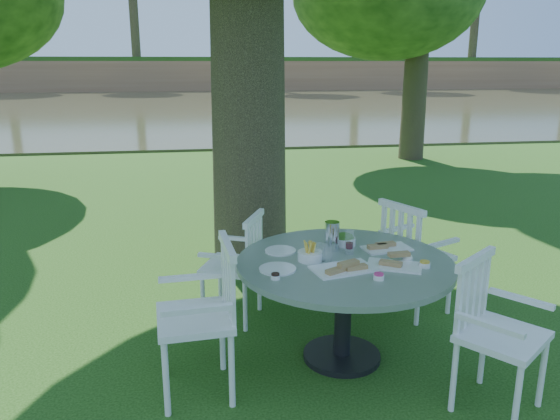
# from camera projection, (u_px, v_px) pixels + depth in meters

# --- Properties ---
(ground) EXTENTS (140.00, 140.00, 0.00)m
(ground) POSITION_uv_depth(u_px,v_px,m) (284.00, 310.00, 4.76)
(ground) COLOR #133B0C
(ground) RESTS_ON ground
(table) EXTENTS (1.51, 1.51, 0.76)m
(table) POSITION_uv_depth(u_px,v_px,m) (344.00, 278.00, 3.82)
(table) COLOR black
(table) RESTS_ON ground
(chair_ne) EXTENTS (0.63, 0.64, 0.98)m
(chair_ne) POSITION_uv_depth(u_px,v_px,m) (409.00, 249.00, 4.56)
(chair_ne) COLOR white
(chair_ne) RESTS_ON ground
(chair_nw) EXTENTS (0.58, 0.59, 0.91)m
(chair_nw) POSITION_uv_depth(u_px,v_px,m) (242.00, 259.00, 4.46)
(chair_nw) COLOR white
(chair_nw) RESTS_ON ground
(chair_sw) EXTENTS (0.51, 0.54, 1.01)m
(chair_sw) POSITION_uv_depth(u_px,v_px,m) (210.00, 306.00, 3.46)
(chair_sw) COLOR white
(chair_sw) RESTS_ON ground
(chair_se) EXTENTS (0.66, 0.65, 0.95)m
(chair_se) POSITION_uv_depth(u_px,v_px,m) (488.00, 321.00, 3.32)
(chair_se) COLOR white
(chair_se) RESTS_ON ground
(tableware) EXTENTS (1.17, 0.82, 0.21)m
(tableware) POSITION_uv_depth(u_px,v_px,m) (338.00, 252.00, 3.84)
(tableware) COLOR white
(tableware) RESTS_ON table
(river) EXTENTS (100.00, 28.00, 0.12)m
(river) POSITION_uv_depth(u_px,v_px,m) (206.00, 107.00, 26.68)
(river) COLOR #393B23
(river) RESTS_ON ground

